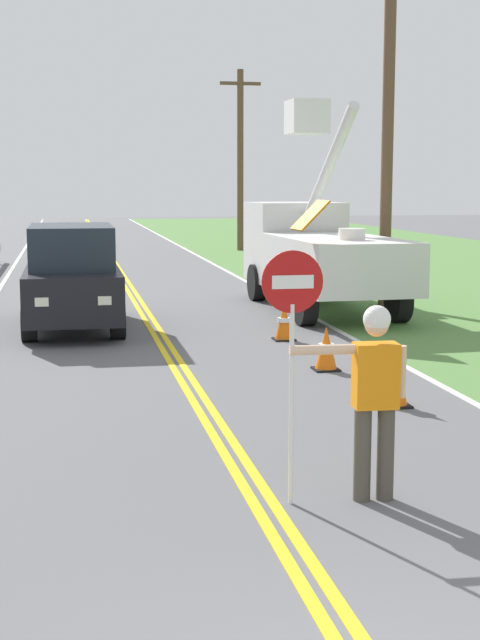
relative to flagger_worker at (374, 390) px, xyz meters
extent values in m
cube|color=yellow|center=(-1.11, 16.03, -1.04)|extent=(0.11, 110.00, 0.01)
cube|color=yellow|center=(-0.93, 16.03, -1.04)|extent=(0.11, 110.00, 0.01)
cube|color=silver|center=(2.58, 16.03, -1.04)|extent=(0.12, 110.00, 0.01)
cylinder|color=#474238|center=(0.12, -0.01, -0.61)|extent=(0.16, 0.16, 0.88)
cylinder|color=#474238|center=(-0.10, 0.01, -0.61)|extent=(0.16, 0.16, 0.88)
cube|color=orange|center=(0.01, 0.00, 0.13)|extent=(0.41, 0.26, 0.60)
cylinder|color=beige|center=(-0.49, 0.03, 0.38)|extent=(0.60, 0.12, 0.09)
cylinder|color=beige|center=(0.25, -0.01, 0.16)|extent=(0.09, 0.09, 0.48)
sphere|color=beige|center=(0.01, 0.00, 0.60)|extent=(0.22, 0.22, 0.22)
sphere|color=white|center=(0.01, 0.00, 0.65)|extent=(0.25, 0.25, 0.25)
cylinder|color=silver|center=(-0.77, 0.04, -0.12)|extent=(0.04, 0.04, 1.85)
cylinder|color=#B71414|center=(-0.77, 0.04, 1.00)|extent=(0.56, 0.03, 0.56)
cube|color=white|center=(-0.77, 0.03, 1.00)|extent=(0.38, 0.01, 0.12)
cube|color=silver|center=(3.11, 11.51, 0.16)|extent=(2.44, 4.67, 1.10)
cube|color=silver|center=(3.00, 14.96, 0.41)|extent=(2.26, 2.17, 2.00)
cube|color=#1E2833|center=(2.97, 15.99, 0.71)|extent=(1.98, 0.12, 0.90)
cylinder|color=silver|center=(3.14, 10.59, 0.83)|extent=(0.56, 0.56, 0.24)
cylinder|color=silver|center=(3.08, 12.28, 2.22)|extent=(0.35, 3.52, 2.69)
cube|color=white|center=(3.03, 13.96, 3.47)|extent=(0.93, 0.93, 0.80)
cube|color=orange|center=(1.98, 9.68, 1.26)|extent=(0.62, 0.82, 0.59)
cylinder|color=black|center=(1.98, 14.73, -0.59)|extent=(0.35, 0.93, 0.92)
cylinder|color=black|center=(4.04, 14.79, -0.59)|extent=(0.35, 0.93, 0.92)
cylinder|color=black|center=(2.11, 10.45, -0.59)|extent=(0.35, 0.93, 0.92)
cylinder|color=black|center=(4.17, 10.51, -0.59)|extent=(0.35, 0.93, 0.92)
cube|color=black|center=(-2.63, 10.91, -0.25)|extent=(1.85, 4.60, 0.92)
cube|color=#1E2833|center=(-2.63, 10.91, 0.63)|extent=(1.62, 2.85, 0.84)
cube|color=#EAEACC|center=(-2.09, 8.63, -0.20)|extent=(0.24, 0.06, 0.16)
cube|color=#EAEACC|center=(-3.19, 8.63, -0.20)|extent=(0.24, 0.06, 0.16)
cylinder|color=black|center=(-1.82, 9.48, -0.71)|extent=(0.28, 0.68, 0.68)
cylinder|color=black|center=(-3.46, 9.48, -0.71)|extent=(0.28, 0.68, 0.68)
cylinder|color=black|center=(-1.81, 12.33, -0.71)|extent=(0.28, 0.68, 0.68)
cylinder|color=black|center=(-3.45, 12.33, -0.71)|extent=(0.28, 0.68, 0.68)
cylinder|color=brown|center=(4.78, 13.14, 3.42)|extent=(0.28, 0.28, 8.93)
cylinder|color=brown|center=(4.89, 32.37, 2.89)|extent=(0.28, 0.28, 7.86)
cube|color=brown|center=(4.89, 32.37, 6.22)|extent=(1.80, 0.14, 0.14)
cone|color=orange|center=(1.48, 3.43, -0.70)|extent=(0.36, 0.36, 0.70)
cylinder|color=white|center=(1.48, 3.43, -0.66)|extent=(0.25, 0.25, 0.08)
cube|color=black|center=(1.48, 3.43, -1.03)|extent=(0.40, 0.40, 0.03)
cone|color=orange|center=(1.25, 5.90, -0.70)|extent=(0.36, 0.36, 0.70)
cylinder|color=white|center=(1.25, 5.90, -0.66)|extent=(0.25, 0.25, 0.08)
cube|color=black|center=(1.25, 5.90, -1.03)|extent=(0.40, 0.40, 0.03)
cone|color=orange|center=(1.26, 8.78, -0.70)|extent=(0.36, 0.36, 0.70)
cylinder|color=white|center=(1.26, 8.78, -0.66)|extent=(0.25, 0.25, 0.08)
cube|color=black|center=(1.26, 8.78, -1.03)|extent=(0.40, 0.40, 0.03)
camera|label=1|loc=(-2.73, -7.82, 1.86)|focal=51.47mm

